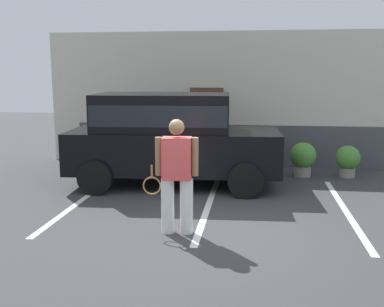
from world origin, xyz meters
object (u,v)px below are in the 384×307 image
(parked_suv, at_px, (170,135))
(potted_plant_by_porch, at_px, (303,158))
(tennis_player_man, at_px, (177,175))
(potted_plant_secondary, at_px, (348,160))

(parked_suv, xyz_separation_m, potted_plant_by_porch, (3.05, 1.29, -0.68))
(tennis_player_man, distance_m, potted_plant_secondary, 5.60)
(tennis_player_man, xyz_separation_m, potted_plant_secondary, (3.44, 4.40, -0.51))
(tennis_player_man, relative_size, potted_plant_secondary, 2.35)
(potted_plant_secondary, bearing_deg, tennis_player_man, -128.02)
(parked_suv, distance_m, tennis_player_man, 3.14)
(parked_suv, height_order, potted_plant_secondary, parked_suv)
(tennis_player_man, distance_m, potted_plant_by_porch, 4.97)
(parked_suv, bearing_deg, tennis_player_man, -80.71)
(tennis_player_man, height_order, potted_plant_secondary, tennis_player_man)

